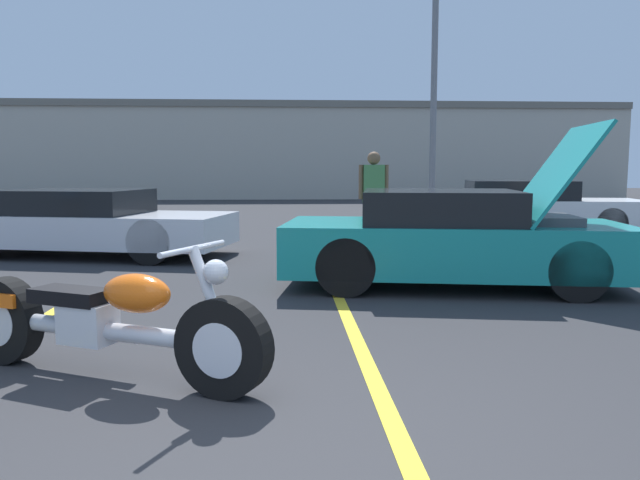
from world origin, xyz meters
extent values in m
cube|color=yellow|center=(0.64, 2.41, 0.00)|extent=(0.12, 4.98, 0.01)
cube|color=#B2AD9E|center=(0.00, 27.54, 2.20)|extent=(32.00, 4.00, 4.40)
cube|color=slate|center=(0.00, 27.54, 4.25)|extent=(32.00, 4.20, 0.30)
cylinder|color=slate|center=(4.35, 15.31, 4.22)|extent=(0.18, 0.18, 8.44)
cylinder|color=black|center=(-0.35, 1.27, 0.32)|extent=(0.64, 0.42, 0.64)
cylinder|color=black|center=(-2.03, 2.08, 0.32)|extent=(0.64, 0.42, 0.64)
cylinder|color=silver|center=(-0.35, 1.27, 0.32)|extent=(0.39, 0.30, 0.35)
cylinder|color=silver|center=(-2.03, 2.08, 0.32)|extent=(0.39, 0.30, 0.35)
cylinder|color=silver|center=(-1.19, 1.68, 0.33)|extent=(1.49, 0.79, 0.12)
cube|color=silver|center=(-1.32, 1.74, 0.37)|extent=(0.43, 0.37, 0.28)
ellipsoid|color=orange|center=(-0.94, 1.56, 0.61)|extent=(0.57, 0.47, 0.26)
cube|color=black|center=(-1.44, 1.80, 0.55)|extent=(0.61, 0.47, 0.10)
cube|color=orange|center=(-1.99, 2.06, 0.49)|extent=(0.41, 0.35, 0.10)
cylinder|color=silver|center=(-0.43, 1.31, 0.64)|extent=(0.31, 0.19, 0.63)
cylinder|color=silver|center=(-0.53, 1.36, 0.93)|extent=(0.33, 0.65, 0.04)
sphere|color=silver|center=(-0.39, 1.29, 0.79)|extent=(0.16, 0.16, 0.16)
cylinder|color=silver|center=(-1.52, 1.95, 0.27)|extent=(1.14, 0.60, 0.09)
cube|color=teal|center=(2.09, 4.82, 0.48)|extent=(4.25, 2.35, 0.59)
cube|color=black|center=(1.93, 4.85, 0.97)|extent=(2.04, 1.81, 0.39)
cylinder|color=black|center=(3.19, 3.88, 0.33)|extent=(0.70, 0.33, 0.67)
cylinder|color=black|center=(3.44, 5.35, 0.33)|extent=(0.70, 0.33, 0.67)
cylinder|color=black|center=(0.73, 4.30, 0.33)|extent=(0.70, 0.33, 0.67)
cylinder|color=black|center=(0.98, 5.76, 0.33)|extent=(0.70, 0.33, 0.67)
cube|color=teal|center=(3.22, 4.63, 1.35)|extent=(1.09, 1.69, 1.18)
cube|color=#4C4C51|center=(3.18, 4.64, 0.74)|extent=(0.75, 1.02, 0.28)
cube|color=silver|center=(-3.14, 7.81, 0.44)|extent=(4.86, 2.73, 0.50)
cube|color=black|center=(-3.32, 7.85, 0.89)|extent=(2.36, 2.00, 0.39)
cylinder|color=black|center=(-1.93, 6.74, 0.35)|extent=(0.72, 0.37, 0.69)
cylinder|color=black|center=(-1.59, 8.24, 0.35)|extent=(0.72, 0.37, 0.69)
cylinder|color=black|center=(-4.36, 8.87, 0.35)|extent=(0.72, 0.37, 0.69)
cube|color=white|center=(5.35, 10.68, 0.46)|extent=(4.98, 2.46, 0.58)
cube|color=black|center=(5.17, 10.71, 0.95)|extent=(2.36, 1.88, 0.41)
cylinder|color=black|center=(6.69, 9.70, 0.32)|extent=(0.66, 0.32, 0.63)
cylinder|color=black|center=(6.93, 11.19, 0.32)|extent=(0.66, 0.32, 0.63)
cylinder|color=black|center=(3.77, 10.16, 0.32)|extent=(0.66, 0.32, 0.63)
cylinder|color=black|center=(4.01, 11.66, 0.32)|extent=(0.66, 0.32, 0.63)
cylinder|color=brown|center=(1.50, 8.18, 0.41)|extent=(0.12, 0.12, 0.83)
cylinder|color=brown|center=(1.70, 8.18, 0.41)|extent=(0.12, 0.12, 0.83)
cube|color=#4C7F47|center=(1.60, 8.18, 1.16)|extent=(0.36, 0.20, 0.66)
cylinder|color=brown|center=(1.38, 8.18, 1.19)|extent=(0.08, 0.08, 0.59)
cylinder|color=brown|center=(1.82, 8.18, 1.19)|extent=(0.08, 0.08, 0.59)
sphere|color=brown|center=(1.60, 8.18, 1.60)|extent=(0.22, 0.22, 0.22)
camera|label=1|loc=(0.03, -2.55, 1.44)|focal=35.00mm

